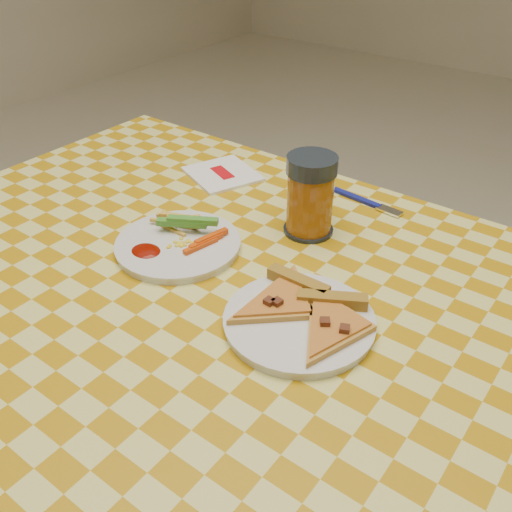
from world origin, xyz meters
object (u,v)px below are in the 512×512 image
(table, at_px, (226,317))
(plate_left, at_px, (178,246))
(plate_right, at_px, (299,322))
(drink_glass, at_px, (310,196))

(table, distance_m, plate_left, 0.15)
(plate_right, bearing_deg, plate_left, 171.27)
(plate_left, bearing_deg, plate_right, -8.73)
(drink_glass, bearing_deg, table, -96.62)
(table, distance_m, drink_glass, 0.25)
(plate_left, distance_m, plate_right, 0.28)
(table, height_order, plate_left, plate_left)
(table, height_order, plate_right, plate_right)
(plate_left, height_order, drink_glass, drink_glass)
(table, bearing_deg, drink_glass, 83.38)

